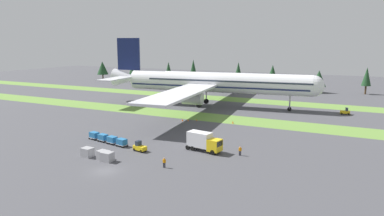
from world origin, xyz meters
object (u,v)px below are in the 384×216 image
at_px(uld_container_1, 107,157).
at_px(uld_container_2, 87,152).
at_px(catering_truck, 204,141).
at_px(cargo_dolly_third, 103,137).
at_px(taxiway_marker_2, 197,120).
at_px(taxiway_marker_1, 233,122).
at_px(cargo_dolly_lead, 122,142).
at_px(pushback_tractor, 345,112).
at_px(taxiway_marker_0, 183,120).
at_px(cargo_dolly_second, 112,140).
at_px(cargo_dolly_fourth, 94,135).
at_px(ground_crew_marshaller, 240,150).
at_px(airliner, 209,82).
at_px(ground_crew_loader, 164,162).
at_px(uld_container_0, 103,155).
at_px(taxiway_marker_3, 188,120).
at_px(baggage_tug, 140,147).

distance_m(uld_container_1, uld_container_2, 4.82).
relative_size(catering_truck, uld_container_1, 3.61).
relative_size(cargo_dolly_third, taxiway_marker_2, 5.35).
bearing_deg(uld_container_2, taxiway_marker_1, 68.75).
distance_m(cargo_dolly_lead, pushback_tractor, 65.98).
distance_m(taxiway_marker_0, taxiway_marker_1, 13.17).
relative_size(cargo_dolly_lead, cargo_dolly_second, 1.00).
height_order(taxiway_marker_1, taxiway_marker_2, taxiway_marker_1).
height_order(catering_truck, uld_container_1, catering_truck).
height_order(cargo_dolly_fourth, ground_crew_marshaller, ground_crew_marshaller).
relative_size(airliner, uld_container_1, 42.68).
height_order(ground_crew_loader, uld_container_1, ground_crew_loader).
distance_m(uld_container_2, taxiway_marker_2, 35.99).
bearing_deg(taxiway_marker_2, pushback_tractor, 37.27).
height_order(airliner, ground_crew_loader, airliner).
xyz_separation_m(cargo_dolly_fourth, uld_container_1, (11.74, -9.96, -0.10)).
bearing_deg(uld_container_2, uld_container_0, 4.00).
relative_size(cargo_dolly_second, taxiway_marker_3, 5.29).
xyz_separation_m(uld_container_1, taxiway_marker_0, (-3.25, 33.99, -0.49)).
bearing_deg(baggage_tug, taxiway_marker_2, -164.85).
bearing_deg(baggage_tug, taxiway_marker_3, -160.87).
bearing_deg(cargo_dolly_lead, taxiway_marker_0, -168.55).
xyz_separation_m(cargo_dolly_third, uld_container_2, (4.09, -9.00, -0.09)).
relative_size(ground_crew_marshaller, uld_container_0, 0.87).
xyz_separation_m(cargo_dolly_lead, cargo_dolly_third, (-5.69, 1.14, 0.00)).
bearing_deg(ground_crew_marshaller, cargo_dolly_third, -15.61).
height_order(taxiway_marker_0, taxiway_marker_2, taxiway_marker_0).
xyz_separation_m(uld_container_1, taxiway_marker_1, (9.52, 37.21, -0.50)).
relative_size(uld_container_1, taxiway_marker_3, 4.31).
relative_size(airliner, taxiway_marker_1, 134.02).
bearing_deg(catering_truck, taxiway_marker_1, -164.24).
bearing_deg(uld_container_1, taxiway_marker_1, 75.65).
bearing_deg(taxiway_marker_1, cargo_dolly_lead, -113.73).
bearing_deg(cargo_dolly_third, uld_container_0, 51.88).
xyz_separation_m(catering_truck, taxiway_marker_1, (-3.00, 24.55, -1.63)).
bearing_deg(taxiway_marker_2, uld_container_0, -91.96).
xyz_separation_m(baggage_tug, uld_container_0, (-3.12, -6.63, -0.05)).
distance_m(taxiway_marker_1, taxiway_marker_3, 11.80).
bearing_deg(cargo_dolly_second, cargo_dolly_lead, 90.00).
height_order(airliner, cargo_dolly_third, airliner).
bearing_deg(ground_crew_marshaller, baggage_tug, -4.75).
relative_size(baggage_tug, pushback_tractor, 1.02).
distance_m(cargo_dolly_second, uld_container_1, 10.70).
height_order(cargo_dolly_lead, catering_truck, catering_truck).
xyz_separation_m(cargo_dolly_third, ground_crew_loader, (19.35, -7.76, 0.03)).
bearing_deg(catering_truck, uld_container_2, -45.89).
height_order(uld_container_1, taxiway_marker_0, uld_container_1).
bearing_deg(cargo_dolly_fourth, ground_crew_loader, 80.79).
bearing_deg(ground_crew_loader, taxiway_marker_1, 78.97).
bearing_deg(taxiway_marker_3, taxiway_marker_0, -145.14).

